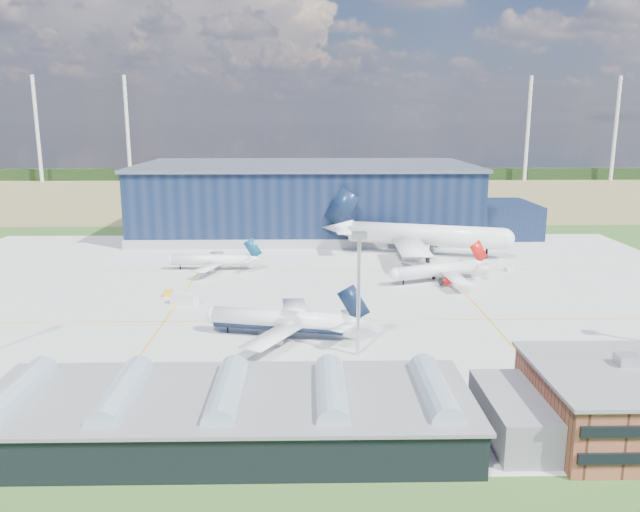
{
  "coord_description": "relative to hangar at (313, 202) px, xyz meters",
  "views": [
    {
      "loc": [
        1.02,
        -137.8,
        42.79
      ],
      "look_at": [
        3.85,
        12.83,
        9.22
      ],
      "focal_mm": 35.0,
      "sensor_mm": 36.0,
      "label": 1
    }
  ],
  "objects": [
    {
      "name": "gse_cart_a",
      "position": [
        55.06,
        -61.81,
        -11.04
      ],
      "size": [
        2.03,
        2.83,
        1.15
      ],
      "primitive_type": "cube",
      "rotation": [
        0.0,
        0.0,
        0.1
      ],
      "color": "silver",
      "rests_on": "ground"
    },
    {
      "name": "airliner_widebody",
      "position": [
        34.9,
        -39.8,
        -1.6
      ],
      "size": [
        76.29,
        75.4,
        20.03
      ],
      "primitive_type": null,
      "rotation": [
        0.0,
        0.0,
        -0.3
      ],
      "color": "white",
      "rests_on": "ground"
    },
    {
      "name": "gse_tug_b",
      "position": [
        9.76,
        -98.22,
        -11.03
      ],
      "size": [
        2.24,
        2.96,
        1.17
      ],
      "primitive_type": "cube",
      "rotation": [
        0.0,
        0.0,
        -0.17
      ],
      "color": "yellow",
      "rests_on": "ground"
    },
    {
      "name": "airliner_navy",
      "position": [
        -7.83,
        -114.55,
        -6.03
      ],
      "size": [
        40.75,
        40.19,
        11.18
      ],
      "primitive_type": null,
      "rotation": [
        0.0,
        0.0,
        2.92
      ],
      "color": "white",
      "rests_on": "ground"
    },
    {
      "name": "horizon_dressing",
      "position": [
        -194.11,
        199.58,
        22.58
      ],
      "size": [
        440.2,
        18.0,
        70.0
      ],
      "color": "silver",
      "rests_on": "ground"
    },
    {
      "name": "gse_van_a",
      "position": [
        -30.81,
        -92.36,
        -10.27
      ],
      "size": [
        6.73,
        4.73,
        2.69
      ],
      "primitive_type": "cube",
      "rotation": [
        0.0,
        0.0,
        1.2
      ],
      "color": "silver",
      "rests_on": "ground"
    },
    {
      "name": "glass_concourse",
      "position": [
        -9.26,
        -154.8,
        -7.93
      ],
      "size": [
        78.0,
        23.0,
        8.6
      ],
      "color": "black",
      "rests_on": "ground"
    },
    {
      "name": "light_mast_center",
      "position": [
        7.19,
        -124.8,
        3.82
      ],
      "size": [
        2.6,
        2.6,
        23.0
      ],
      "color": "silver",
      "rests_on": "ground"
    },
    {
      "name": "airliner_red",
      "position": [
        31.86,
        -72.8,
        -6.6
      ],
      "size": [
        39.52,
        39.14,
        10.04
      ],
      "primitive_type": null,
      "rotation": [
        0.0,
        0.0,
        3.51
      ],
      "color": "white",
      "rests_on": "ground"
    },
    {
      "name": "airstair",
      "position": [
        -35.0,
        -140.8,
        -9.9
      ],
      "size": [
        2.9,
        5.61,
        3.43
      ],
      "primitive_type": "cube",
      "rotation": [
        0.0,
        0.0,
        -0.15
      ],
      "color": "silver",
      "rests_on": "ground"
    },
    {
      "name": "apron",
      "position": [
        -2.81,
        -84.8,
        -11.59
      ],
      "size": [
        220.0,
        160.0,
        0.08
      ],
      "color": "#AEADA8",
      "rests_on": "ground"
    },
    {
      "name": "ground",
      "position": [
        -2.81,
        -94.8,
        -11.62
      ],
      "size": [
        600.0,
        600.0,
        0.0
      ],
      "primitive_type": "plane",
      "color": "#2E5821",
      "rests_on": "ground"
    },
    {
      "name": "hangar",
      "position": [
        0.0,
        0.0,
        0.0
      ],
      "size": [
        145.0,
        62.0,
        26.1
      ],
      "color": "#0F1A34",
      "rests_on": "ground"
    },
    {
      "name": "airliner_regional",
      "position": [
        -29.91,
        -58.56,
        -7.05
      ],
      "size": [
        29.21,
        28.63,
        9.13
      ],
      "primitive_type": null,
      "rotation": [
        0.0,
        0.0,
        3.1
      ],
      "color": "white",
      "rests_on": "ground"
    },
    {
      "name": "car_a",
      "position": [
        20.67,
        -142.8,
        -11.02
      ],
      "size": [
        3.54,
        1.46,
        1.2
      ],
      "primitive_type": "imported",
      "rotation": [
        0.0,
        0.0,
        1.58
      ],
      "color": "#99999E",
      "rests_on": "ground"
    },
    {
      "name": "treeline",
      "position": [
        -2.81,
        205.2,
        -7.62
      ],
      "size": [
        600.0,
        8.0,
        8.0
      ],
      "primitive_type": "cube",
      "color": "black",
      "rests_on": "ground"
    },
    {
      "name": "gse_tug_a",
      "position": [
        -36.2,
        -85.14,
        -10.96
      ],
      "size": [
        1.98,
        3.19,
        1.32
      ],
      "primitive_type": "cube",
      "rotation": [
        0.0,
        0.0,
        0.02
      ],
      "color": "yellow",
      "rests_on": "ground"
    },
    {
      "name": "farmland",
      "position": [
        -2.81,
        125.2,
        -11.62
      ],
      "size": [
        600.0,
        220.0,
        0.01
      ],
      "primitive_type": "cube",
      "color": "#917D4E",
      "rests_on": "ground"
    }
  ]
}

